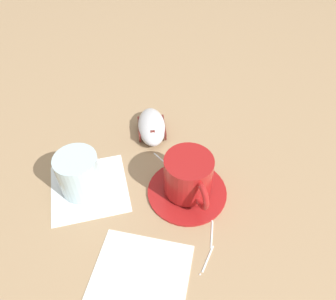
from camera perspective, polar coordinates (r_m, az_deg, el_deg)
The scene contains 8 objects.
ground_plane at distance 0.60m, azimuth -4.01°, elevation -8.06°, with size 3.00×3.00×0.00m, color #9E7F5B.
saucer at distance 0.60m, azimuth 3.34°, elevation -7.12°, with size 0.14×0.14×0.01m, color maroon.
coffee_cup at distance 0.57m, azimuth 3.63°, elevation -4.47°, with size 0.12×0.09×0.07m.
computer_mouse at distance 0.70m, azimuth -2.87°, elevation 4.11°, with size 0.13×0.11×0.04m.
mouse_cable at distance 0.59m, azimuth 4.00°, elevation -9.02°, with size 0.24×0.11×0.00m.
napkin_under_glass at distance 0.63m, azimuth -13.55°, elevation -6.46°, with size 0.14×0.14×0.00m, color white.
drinking_glass at distance 0.60m, azimuth -15.25°, elevation -4.00°, with size 0.08×0.08×0.08m, color silver.
napkin_spare at distance 0.53m, azimuth -5.09°, elevation -21.74°, with size 0.15×0.15×0.00m, color silver.
Camera 1 is at (-0.29, 0.20, 0.49)m, focal length 35.00 mm.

